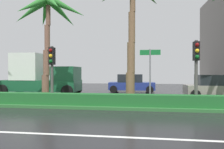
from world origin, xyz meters
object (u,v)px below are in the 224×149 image
object	(u,v)px
traffic_signal_median_right	(196,61)
traffic_signal_median_left	(52,64)
street_name_sign	(150,69)
car_in_traffic_second	(215,87)
palm_tree_mid_left	(48,14)
car_in_traffic_leading	(131,84)
box_truck_lead	(41,77)

from	to	relation	value
traffic_signal_median_right	traffic_signal_median_left	bearing A→B (deg)	179.85
street_name_sign	car_in_traffic_second	distance (m)	6.86
palm_tree_mid_left	traffic_signal_median_right	distance (m)	9.15
car_in_traffic_leading	traffic_signal_median_left	bearing A→B (deg)	-115.83
traffic_signal_median_right	box_truck_lead	distance (m)	12.27
box_truck_lead	car_in_traffic_second	size ratio (longest dim) A/B	1.49
car_in_traffic_leading	car_in_traffic_second	world-z (taller)	same
palm_tree_mid_left	traffic_signal_median_left	world-z (taller)	palm_tree_mid_left
traffic_signal_median_right	street_name_sign	size ratio (longest dim) A/B	1.12
palm_tree_mid_left	street_name_sign	world-z (taller)	palm_tree_mid_left
box_truck_lead	car_in_traffic_second	distance (m)	13.77
traffic_signal_median_left	car_in_traffic_second	xyz separation A→B (m)	(10.38, 4.91, -1.53)
street_name_sign	car_in_traffic_second	bearing A→B (deg)	42.75
traffic_signal_median_left	car_in_traffic_leading	distance (m)	9.57
street_name_sign	car_in_traffic_second	xyz separation A→B (m)	(4.96, 4.58, -1.25)
traffic_signal_median_right	car_in_traffic_leading	size ratio (longest dim) A/B	0.78
street_name_sign	box_truck_lead	size ratio (longest dim) A/B	0.47
palm_tree_mid_left	car_in_traffic_second	world-z (taller)	palm_tree_mid_left
car_in_traffic_leading	car_in_traffic_second	xyz separation A→B (m)	(6.26, -3.59, 0.00)
car_in_traffic_leading	street_name_sign	bearing A→B (deg)	-80.92
car_in_traffic_second	traffic_signal_median_right	bearing A→B (deg)	-118.46
box_truck_lead	traffic_signal_median_left	bearing A→B (deg)	-56.97
palm_tree_mid_left	street_name_sign	xyz separation A→B (m)	(6.24, -0.97, -3.48)
street_name_sign	car_in_traffic_second	size ratio (longest dim) A/B	0.70
car_in_traffic_second	box_truck_lead	bearing A→B (deg)	178.89
traffic_signal_median_right	street_name_sign	bearing A→B (deg)	171.18
traffic_signal_median_left	car_in_traffic_leading	world-z (taller)	traffic_signal_median_left
car_in_traffic_leading	car_in_traffic_second	size ratio (longest dim) A/B	1.00
traffic_signal_median_left	street_name_sign	bearing A→B (deg)	3.52
box_truck_lead	palm_tree_mid_left	bearing A→B (deg)	-56.57
traffic_signal_median_left	traffic_signal_median_right	bearing A→B (deg)	-0.15
traffic_signal_median_right	car_in_traffic_second	size ratio (longest dim) A/B	0.78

